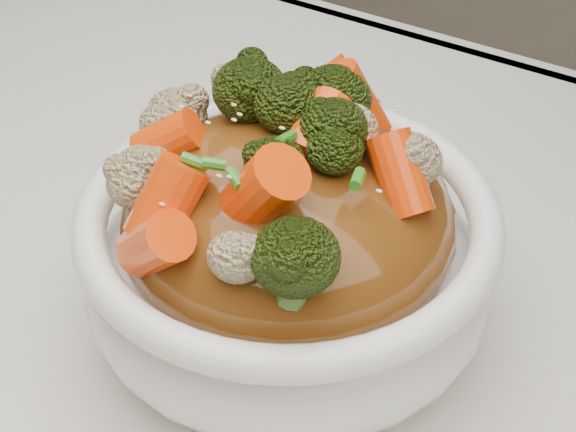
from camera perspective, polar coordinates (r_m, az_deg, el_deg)
The scene contains 8 objects.
tablecloth at distance 0.47m, azimuth -2.34°, elevation -13.32°, with size 1.20×0.80×0.04m, color silver.
bowl at distance 0.47m, azimuth 0.00°, elevation -3.06°, with size 0.21×0.21×0.08m, color white, non-canonical shape.
sauce_base at distance 0.45m, azimuth 0.00°, elevation -0.29°, with size 0.17×0.17×0.09m, color #613510.
carrots at distance 0.41m, azimuth 0.00°, elevation 6.35°, with size 0.17×0.17×0.05m, color #FC4708, non-canonical shape.
broccoli at distance 0.41m, azimuth 0.00°, elevation 6.24°, with size 0.17×0.17×0.04m, color black, non-canonical shape.
cauliflower at distance 0.41m, azimuth 0.00°, elevation 6.01°, with size 0.17×0.17×0.04m, color #C2B385, non-canonical shape.
scallions at distance 0.41m, azimuth 0.00°, elevation 6.47°, with size 0.13×0.13×0.02m, color #2B781B, non-canonical shape.
sesame_seeds at distance 0.41m, azimuth 0.00°, elevation 6.47°, with size 0.15×0.15×0.01m, color beige, non-canonical shape.
Camera 1 is at (0.17, -0.23, 1.11)m, focal length 55.00 mm.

